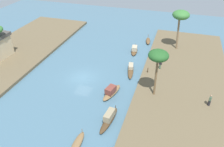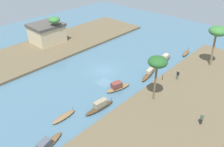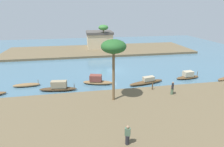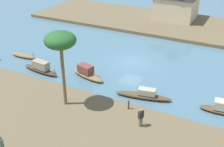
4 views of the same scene
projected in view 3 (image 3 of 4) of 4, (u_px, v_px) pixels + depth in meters
river_water at (110, 70)px, 31.07m from camera, size 76.20×76.20×0.00m
riverbank_left at (136, 120)px, 16.81m from camera, size 45.59×13.09×0.47m
riverbank_right at (100, 50)px, 45.17m from camera, size 45.59×13.09×0.47m
sampan_midstream at (147, 82)px, 25.35m from camera, size 5.40×1.93×1.06m
sampan_with_tall_canopy at (58, 87)px, 23.17m from camera, size 4.83×1.42×1.37m
sampan_near_left_bank at (97, 81)px, 25.24m from camera, size 4.37×2.11×1.37m
sampan_open_hull at (27, 85)px, 24.55m from camera, size 3.57×0.96×0.92m
sampan_upstream_small at (188, 76)px, 27.30m from camera, size 3.93×1.47×1.19m
person_on_near_bank at (172, 88)px, 21.10m from camera, size 0.41×0.48×1.61m
person_by_mooring at (128, 136)px, 13.24m from camera, size 0.47×0.41×1.63m
mooring_post at (152, 86)px, 22.49m from camera, size 0.14×0.14×0.86m
palm_tree_left_near at (114, 48)px, 18.16m from camera, size 2.60×2.60×6.72m
palm_tree_right_tall at (103, 28)px, 43.73m from camera, size 2.42×2.42×5.98m
riverside_building at (99, 39)px, 46.84m from camera, size 6.68×6.24×4.15m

